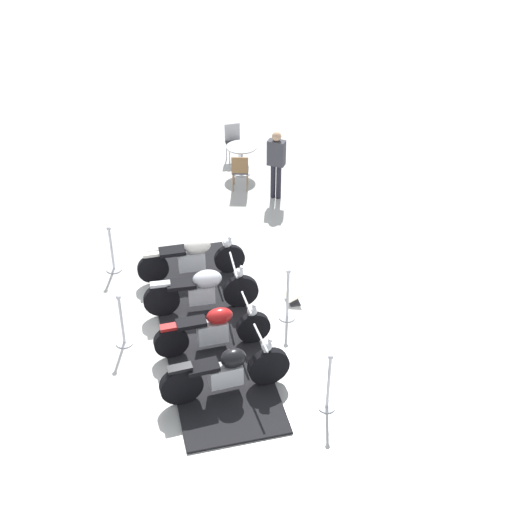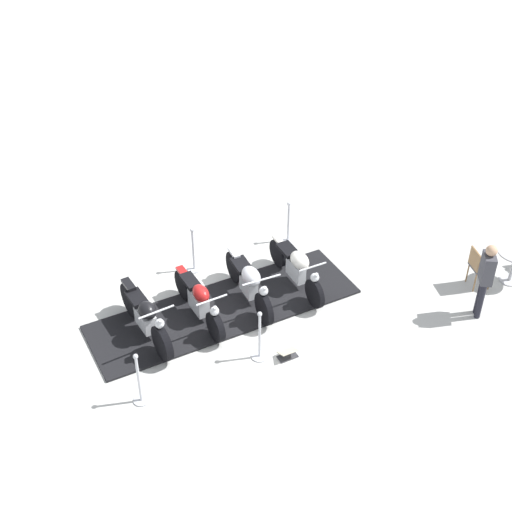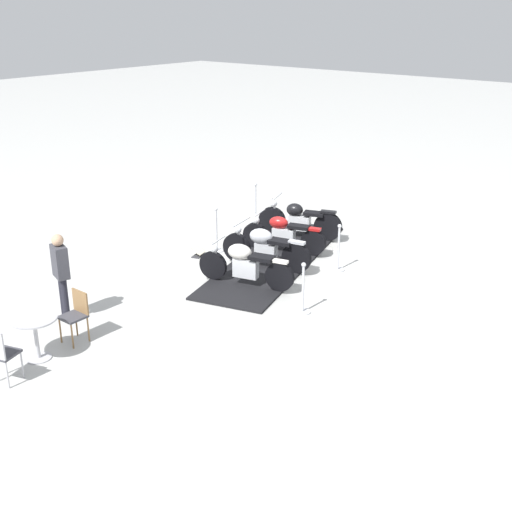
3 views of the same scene
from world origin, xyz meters
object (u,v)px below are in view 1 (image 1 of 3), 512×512
stanchion_right_front (328,389)px  cafe_table (242,153)px  motorcycle_chrome (203,289)px  stanchion_left_mid (123,327)px  bystander_person (276,159)px  motorcycle_black (227,371)px  stanchion_left_rear (112,256)px  stanchion_right_mid (288,302)px  info_placard (293,297)px  cafe_chair_near_table (233,140)px  motorcycle_cream (193,256)px  motorcycle_maroon (214,329)px  cafe_chair_across_table (240,170)px

stanchion_right_front → cafe_table: size_ratio=1.46×
motorcycle_chrome → stanchion_left_mid: stanchion_left_mid is taller
stanchion_left_mid → bystander_person: bystander_person is taller
motorcycle_black → bystander_person: size_ratio=1.23×
stanchion_left_rear → bystander_person: size_ratio=0.61×
stanchion_right_mid → info_placard: size_ratio=2.68×
cafe_table → stanchion_right_mid: bearing=10.8°
stanchion_left_rear → info_placard: stanchion_left_rear is taller
stanchion_left_mid → cafe_chair_near_table: size_ratio=1.12×
motorcycle_black → stanchion_left_mid: size_ratio=1.93×
stanchion_right_front → info_placard: bearing=-169.9°
motorcycle_cream → info_placard: bearing=-34.0°
motorcycle_maroon → info_placard: motorcycle_maroon is taller
motorcycle_cream → cafe_chair_near_table: bearing=69.7°
motorcycle_black → info_placard: bearing=46.7°
stanchion_left_mid → stanchion_left_rear: bearing=-164.7°
cafe_chair_across_table → stanchion_left_rear: bearing=144.5°
stanchion_left_rear → info_placard: bearing=75.5°
motorcycle_chrome → stanchion_right_front: (2.40, 2.19, -0.13)m
motorcycle_black → info_placard: (-2.50, 1.13, -0.42)m
stanchion_right_front → stanchion_left_rear: bearing=-131.8°
stanchion_right_front → cafe_chair_across_table: 7.35m
info_placard → bystander_person: bearing=169.7°
motorcycle_chrome → stanchion_right_mid: (0.14, 1.57, -0.16)m
motorcycle_black → cafe_chair_near_table: size_ratio=2.16×
stanchion_left_rear → bystander_person: (-3.06, 3.31, 0.69)m
stanchion_left_mid → cafe_chair_near_table: 7.46m
motorcycle_maroon → motorcycle_cream: 2.21m
motorcycle_cream → cafe_chair_near_table: size_ratio=2.19×
motorcycle_maroon → stanchion_left_mid: stanchion_left_mid is taller
stanchion_left_mid → info_placard: stanchion_left_mid is taller
motorcycle_maroon → info_placard: bearing=28.6°
bystander_person → motorcycle_chrome: bearing=1.6°
stanchion_right_front → motorcycle_maroon: bearing=-125.0°
motorcycle_chrome → motorcycle_cream: bearing=92.9°
info_placard → cafe_chair_across_table: (-4.37, -1.22, 0.47)m
stanchion_left_rear → stanchion_right_mid: (1.46, 3.54, 0.04)m
info_placard → stanchion_left_rear: bearing=-119.8°
cafe_chair_across_table → bystander_person: size_ratio=0.54×
cafe_table → bystander_person: size_ratio=0.45×
stanchion_right_mid → info_placard: 0.60m
motorcycle_chrome → stanchion_left_mid: 1.65m
motorcycle_chrome → cafe_chair_near_table: bearing=75.8°
cafe_table → cafe_chair_near_table: bearing=-162.6°
motorcycle_black → stanchion_right_front: size_ratio=1.86×
motorcycle_chrome → motorcycle_black: bearing=-87.1°
motorcycle_maroon → cafe_chair_across_table: motorcycle_maroon is taller
stanchion_left_rear → motorcycle_black: bearing=36.3°
motorcycle_maroon → stanchion_left_mid: size_ratio=1.86×
stanchion_left_rear → cafe_chair_near_table: stanchion_left_rear is taller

